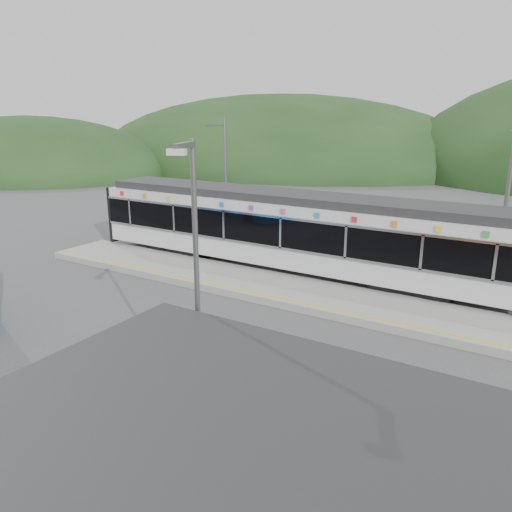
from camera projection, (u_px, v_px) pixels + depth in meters
The scene contains 8 objects.
ground at pixel (250, 322), 17.85m from camera, with size 120.00×120.00×0.00m, color #4C4C4F.
hills at pixel (460, 309), 19.07m from camera, with size 146.00×149.00×26.00m.
platform at pixel (292, 291), 20.52m from camera, with size 26.00×3.20×0.30m, color #9E9E99.
yellow_line at pixel (277, 297), 19.41m from camera, with size 26.00×0.10×0.01m, color yellow.
train at pixel (287, 229), 23.07m from camera, with size 20.44×3.01×3.74m.
catenary_mast_west at pixel (225, 181), 27.39m from camera, with size 0.18×1.80×7.00m.
catenary_mast_east at pixel (506, 204), 20.34m from camera, with size 0.18×1.80×7.00m.
lamp_post at pixel (193, 267), 10.80m from camera, with size 0.53×1.22×6.71m.
Camera 1 is at (8.84, -13.95, 7.19)m, focal length 35.00 mm.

